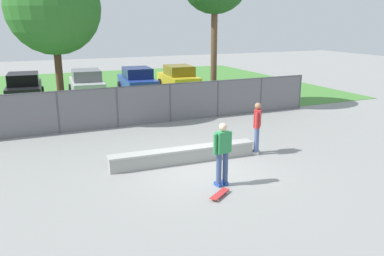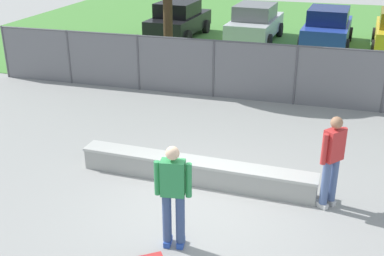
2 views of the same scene
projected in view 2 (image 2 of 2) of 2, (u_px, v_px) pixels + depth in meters
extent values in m
plane|color=gray|center=(196.00, 207.00, 9.08)|extent=(80.00, 80.00, 0.00)
cube|color=#478438|center=(288.00, 32.00, 23.67)|extent=(29.12, 20.00, 0.02)
cube|color=#999993|center=(195.00, 172.00, 9.92)|extent=(4.91, 0.61, 0.43)
cube|color=#ADADA8|center=(195.00, 162.00, 9.83)|extent=(4.95, 0.65, 0.06)
cube|color=#2647A5|center=(168.00, 241.00, 8.03)|extent=(0.14, 0.27, 0.10)
cube|color=#2647A5|center=(181.00, 243.00, 8.00)|extent=(0.14, 0.27, 0.10)
cylinder|color=#384C7A|center=(167.00, 218.00, 7.81)|extent=(0.15, 0.15, 0.88)
cylinder|color=#384C7A|center=(180.00, 219.00, 7.78)|extent=(0.15, 0.15, 0.88)
cube|color=#2D8C4C|center=(173.00, 178.00, 7.50)|extent=(0.41, 0.27, 0.60)
cylinder|color=#2D8C4C|center=(157.00, 178.00, 7.55)|extent=(0.10, 0.10, 0.58)
cylinder|color=#2D8C4C|center=(189.00, 180.00, 7.48)|extent=(0.10, 0.10, 0.58)
sphere|color=beige|center=(172.00, 153.00, 7.33)|extent=(0.22, 0.22, 0.22)
cylinder|color=silver|center=(154.00, 256.00, 7.70)|extent=(0.06, 0.06, 0.05)
cylinder|color=#4C4C51|center=(5.00, 52.00, 16.44)|extent=(0.07, 0.07, 1.77)
cylinder|color=#4C4C51|center=(69.00, 57.00, 15.81)|extent=(0.07, 0.07, 1.77)
cylinder|color=#4C4C51|center=(138.00, 63.00, 15.18)|extent=(0.07, 0.07, 1.77)
cylinder|color=#4C4C51|center=(214.00, 69.00, 14.55)|extent=(0.07, 0.07, 1.77)
cylinder|color=#4C4C51|center=(296.00, 75.00, 13.91)|extent=(0.07, 0.07, 1.77)
cylinder|color=#4C4C51|center=(255.00, 43.00, 13.89)|extent=(17.12, 0.05, 0.05)
cube|color=slate|center=(254.00, 72.00, 14.23)|extent=(17.12, 0.01, 1.77)
cylinder|color=#47301E|center=(168.00, 24.00, 16.46)|extent=(0.32, 0.32, 3.54)
cube|color=black|center=(179.00, 23.00, 22.37)|extent=(2.06, 4.31, 0.70)
cube|color=black|center=(178.00, 9.00, 21.98)|extent=(1.73, 2.20, 0.64)
cylinder|color=black|center=(172.00, 24.00, 23.91)|extent=(0.26, 0.65, 0.64)
cylinder|color=black|center=(206.00, 26.00, 23.35)|extent=(0.26, 0.65, 0.64)
cylinder|color=black|center=(150.00, 35.00, 21.66)|extent=(0.26, 0.65, 0.64)
cylinder|color=black|center=(187.00, 38.00, 21.10)|extent=(0.26, 0.65, 0.64)
cube|color=#B7BABF|center=(255.00, 26.00, 21.65)|extent=(2.06, 4.31, 0.70)
cube|color=slate|center=(255.00, 12.00, 21.25)|extent=(1.73, 2.20, 0.64)
cylinder|color=black|center=(243.00, 27.00, 23.19)|extent=(0.26, 0.65, 0.64)
cylinder|color=black|center=(280.00, 30.00, 22.63)|extent=(0.26, 0.65, 0.64)
cylinder|color=black|center=(228.00, 38.00, 20.94)|extent=(0.26, 0.65, 0.64)
cylinder|color=black|center=(269.00, 42.00, 20.38)|extent=(0.26, 0.65, 0.64)
cube|color=#233D9E|center=(327.00, 31.00, 20.72)|extent=(2.06, 4.31, 0.70)
cube|color=navy|center=(329.00, 16.00, 20.33)|extent=(1.73, 2.20, 0.64)
cylinder|color=black|center=(309.00, 31.00, 22.27)|extent=(0.26, 0.65, 0.64)
cylinder|color=black|center=(350.00, 34.00, 21.70)|extent=(0.26, 0.65, 0.64)
cylinder|color=black|center=(301.00, 44.00, 20.02)|extent=(0.26, 0.65, 0.64)
cylinder|color=black|center=(346.00, 47.00, 19.45)|extent=(0.26, 0.65, 0.64)
cylinder|color=black|center=(375.00, 35.00, 21.60)|extent=(0.26, 0.65, 0.64)
cylinder|color=black|center=(374.00, 48.00, 19.35)|extent=(0.26, 0.65, 0.64)
cube|color=beige|center=(321.00, 205.00, 9.07)|extent=(0.27, 0.25, 0.10)
cube|color=beige|center=(329.00, 201.00, 9.19)|extent=(0.27, 0.25, 0.10)
cylinder|color=#475B89|center=(325.00, 183.00, 8.86)|extent=(0.15, 0.15, 0.88)
cylinder|color=#475B89|center=(333.00, 179.00, 8.97)|extent=(0.15, 0.15, 0.88)
cube|color=red|center=(334.00, 145.00, 8.63)|extent=(0.41, 0.43, 0.60)
cylinder|color=red|center=(324.00, 149.00, 8.50)|extent=(0.10, 0.10, 0.58)
cylinder|color=red|center=(343.00, 142.00, 8.77)|extent=(0.10, 0.10, 0.58)
sphere|color=#9E7051|center=(337.00, 123.00, 8.46)|extent=(0.22, 0.22, 0.22)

